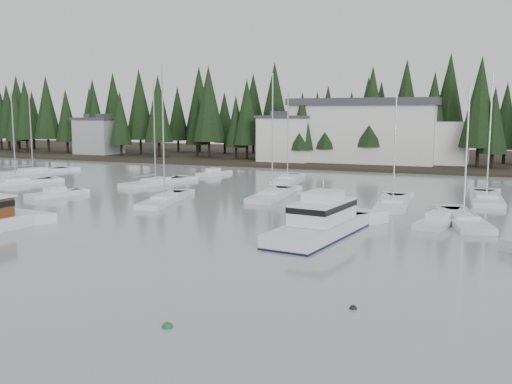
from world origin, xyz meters
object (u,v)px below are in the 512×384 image
runabout_0 (55,195)px  sailboat_5 (33,173)px  sailboat_7 (165,201)px  sailboat_9 (486,200)px  sailboat_13 (463,222)px  house_west (287,137)px  sailboat_4 (393,205)px  sailboat_11 (272,196)px  sailboat_3 (16,184)px  house_far_west (99,135)px  sailboat_6 (287,181)px  harbor_inn (376,131)px  runabout_3 (213,174)px  sailboat_10 (156,184)px  runabout_1 (438,223)px  cabin_cruiser_center (320,226)px

runabout_0 → sailboat_5: bearing=64.5°
sailboat_7 → sailboat_9: size_ratio=1.06×
sailboat_13 → house_west: bearing=18.9°
sailboat_13 → sailboat_7: bearing=74.7°
house_west → sailboat_4: bearing=-58.0°
sailboat_9 → sailboat_11: sailboat_11 is taller
house_west → sailboat_13: 56.09m
sailboat_4 → sailboat_13: size_ratio=0.97×
sailboat_5 → sailboat_11: bearing=-85.5°
house_west → runabout_0: house_west is taller
sailboat_3 → sailboat_7: sailboat_7 is taller
sailboat_5 → house_far_west: bearing=38.0°
house_west → sailboat_7: size_ratio=0.67×
sailboat_4 → sailboat_5: 55.46m
sailboat_6 → sailboat_9: sailboat_9 is taller
house_west → sailboat_5: size_ratio=0.73×
house_west → house_far_west: bearing=177.3°
sailboat_9 → runabout_0: (-43.19, -14.39, 0.07)m
harbor_inn → sailboat_6: (-6.40, -27.87, -5.71)m
house_west → sailboat_13: bearing=-55.7°
sailboat_5 → sailboat_13: bearing=-88.2°
sailboat_7 → sailboat_4: bearing=-85.1°
sailboat_3 → sailboat_13: (53.58, -5.53, -0.01)m
sailboat_9 → runabout_3: 38.37m
sailboat_5 → sailboat_10: (24.09, -4.38, 0.01)m
house_west → house_far_west: house_west is taller
sailboat_10 → runabout_0: sailboat_10 is taller
house_far_west → sailboat_3: 47.28m
house_far_west → sailboat_6: bearing=-27.6°
sailboat_10 → sailboat_13: (37.17, -12.15, -0.01)m
runabout_0 → sailboat_13: bearing=-72.4°
sailboat_10 → runabout_1: sailboat_10 is taller
sailboat_4 → sailboat_9: (8.38, 6.83, 0.01)m
sailboat_3 → runabout_3: sailboat_3 is taller
sailboat_3 → sailboat_10: size_ratio=0.88×
sailboat_3 → sailboat_9: (55.24, 7.82, 0.00)m
runabout_1 → runabout_3: size_ratio=1.21×
cabin_cruiser_center → sailboat_11: (-10.15, 16.94, -0.69)m
sailboat_5 → runabout_1: size_ratio=1.82×
harbor_inn → sailboat_3: harbor_inn is taller
sailboat_13 → sailboat_3: bearing=68.8°
cabin_cruiser_center → sailboat_4: (2.75, 16.08, -0.71)m
cabin_cruiser_center → runabout_0: bearing=83.0°
sailboat_3 → sailboat_11: sailboat_11 is taller
sailboat_6 → sailboat_9: bearing=-115.7°
cabin_cruiser_center → sailboat_3: size_ratio=1.02×
cabin_cruiser_center → runabout_1: bearing=-36.5°
sailboat_9 → harbor_inn: bearing=23.0°
house_far_west → sailboat_4: size_ratio=0.75×
sailboat_11 → harbor_inn: bearing=-8.7°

